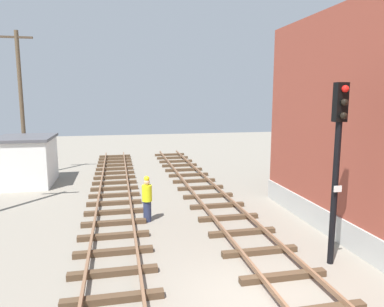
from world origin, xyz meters
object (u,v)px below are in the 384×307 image
(track_worker_foreground, at_px, (147,199))
(control_hut, at_px, (27,160))
(signal_mast, at_px, (337,153))
(utility_pole_far, at_px, (21,103))

(track_worker_foreground, bearing_deg, control_hut, 129.10)
(signal_mast, bearing_deg, track_worker_foreground, 136.41)
(signal_mast, distance_m, utility_pole_far, 18.72)
(control_hut, bearing_deg, utility_pole_far, 104.56)
(utility_pole_far, bearing_deg, signal_mast, -50.86)
(utility_pole_far, height_order, track_worker_foreground, utility_pole_far)
(signal_mast, distance_m, control_hut, 16.89)
(utility_pole_far, xyz_separation_m, track_worker_foreground, (6.71, -9.66, -3.69))
(control_hut, distance_m, utility_pole_far, 3.86)
(signal_mast, xyz_separation_m, utility_pole_far, (-11.79, 14.49, 1.25))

